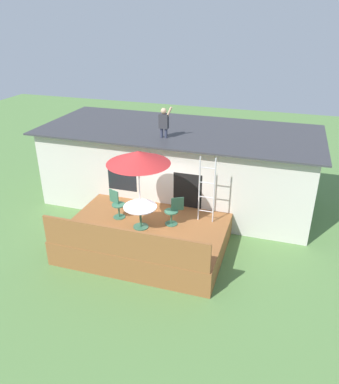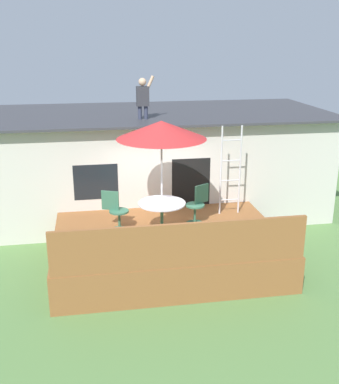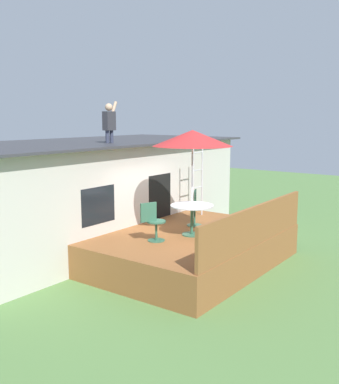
# 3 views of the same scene
# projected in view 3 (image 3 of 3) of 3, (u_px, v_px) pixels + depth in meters

# --- Properties ---
(ground_plane) EXTENTS (40.00, 40.00, 0.00)m
(ground_plane) POSITION_uv_depth(u_px,v_px,m) (189.00, 264.00, 11.22)
(ground_plane) COLOR #567F42
(house) EXTENTS (10.50, 4.50, 2.95)m
(house) POSITION_uv_depth(u_px,v_px,m) (87.00, 192.00, 13.07)
(house) COLOR beige
(house) RESTS_ON ground
(deck) EXTENTS (5.01, 3.69, 0.80)m
(deck) POSITION_uv_depth(u_px,v_px,m) (189.00, 248.00, 11.15)
(deck) COLOR brown
(deck) RESTS_ON ground
(deck_railing) EXTENTS (4.91, 0.08, 0.90)m
(deck_railing) POSITION_uv_depth(u_px,v_px,m) (256.00, 225.00, 9.96)
(deck_railing) COLOR brown
(deck_railing) RESTS_ON deck
(patio_table) EXTENTS (1.04, 1.04, 0.74)m
(patio_table) POSITION_uv_depth(u_px,v_px,m) (192.00, 211.00, 10.79)
(patio_table) COLOR #33664C
(patio_table) RESTS_ON deck
(patio_umbrella) EXTENTS (1.90, 1.90, 2.54)m
(patio_umbrella) POSITION_uv_depth(u_px,v_px,m) (192.00, 138.00, 10.50)
(patio_umbrella) COLOR silver
(patio_umbrella) RESTS_ON deck
(step_ladder) EXTENTS (0.52, 0.04, 2.20)m
(step_ladder) POSITION_uv_depth(u_px,v_px,m) (198.00, 179.00, 12.78)
(step_ladder) COLOR silver
(step_ladder) RESTS_ON deck
(person_figure) EXTENTS (0.47, 0.20, 1.11)m
(person_figure) POSITION_uv_depth(u_px,v_px,m) (109.00, 120.00, 11.89)
(person_figure) COLOR #33384C
(person_figure) RESTS_ON house
(patio_chair_left) EXTENTS (0.60, 0.44, 0.92)m
(patio_chair_left) POSITION_uv_depth(u_px,v_px,m) (153.00, 222.00, 10.27)
(patio_chair_left) COLOR #33664C
(patio_chair_left) RESTS_ON deck
(patio_chair_right) EXTENTS (0.58, 0.44, 0.92)m
(patio_chair_right) POSITION_uv_depth(u_px,v_px,m) (195.00, 208.00, 11.84)
(patio_chair_right) COLOR #33664C
(patio_chair_right) RESTS_ON deck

